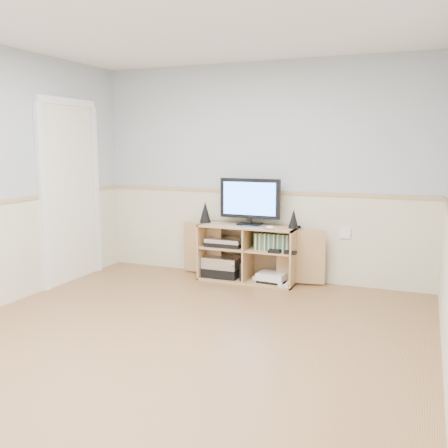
{
  "coord_description": "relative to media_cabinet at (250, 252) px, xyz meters",
  "views": [
    {
      "loc": [
        1.8,
        -3.32,
        1.56
      ],
      "look_at": [
        -0.03,
        1.2,
        0.79
      ],
      "focal_mm": 40.0,
      "sensor_mm": 36.0,
      "label": 1
    }
  ],
  "objects": [
    {
      "name": "speaker_left",
      "position": [
        -0.55,
        -0.03,
        0.44
      ],
      "size": [
        0.14,
        0.14,
        0.25
      ],
      "primitive_type": "cone",
      "color": "black",
      "rests_on": "media_cabinet"
    },
    {
      "name": "speaker_right",
      "position": [
        0.52,
        -0.03,
        0.42
      ],
      "size": [
        0.11,
        0.11,
        0.21
      ],
      "primitive_type": "cone",
      "color": "black",
      "rests_on": "media_cabinet"
    },
    {
      "name": "room",
      "position": [
        0.0,
        -1.94,
        0.88
      ],
      "size": [
        4.04,
        4.54,
        2.54
      ],
      "color": "#A37648",
      "rests_on": "ground"
    },
    {
      "name": "keyboard",
      "position": [
        0.12,
        -0.19,
        0.32
      ],
      "size": [
        0.32,
        0.15,
        0.01
      ],
      "primitive_type": "cube",
      "rotation": [
        0.0,
        0.0,
        -0.07
      ],
      "color": "silver",
      "rests_on": "media_cabinet"
    },
    {
      "name": "game_cases",
      "position": [
        0.3,
        -0.07,
        0.15
      ],
      "size": [
        0.4,
        0.13,
        0.19
      ],
      "primitive_type": "cube",
      "color": "#3F8C3F",
      "rests_on": "media_cabinet"
    },
    {
      "name": "wall_outlet",
      "position": [
        1.06,
        0.17,
        0.27
      ],
      "size": [
        0.12,
        0.03,
        0.12
      ],
      "primitive_type": "cube",
      "color": "white",
      "rests_on": "wall_back"
    },
    {
      "name": "av_components",
      "position": [
        -0.3,
        -0.05,
        -0.11
      ],
      "size": [
        0.51,
        0.32,
        0.47
      ],
      "color": "black",
      "rests_on": "media_cabinet"
    },
    {
      "name": "monitor",
      "position": [
        0.0,
        -0.0,
        0.61
      ],
      "size": [
        0.71,
        0.18,
        0.54
      ],
      "color": "black",
      "rests_on": "media_cabinet"
    },
    {
      "name": "game_consoles",
      "position": [
        0.29,
        -0.06,
        -0.26
      ],
      "size": [
        0.45,
        0.3,
        0.11
      ],
      "color": "white",
      "rests_on": "media_cabinet"
    },
    {
      "name": "media_cabinet",
      "position": [
        0.0,
        0.0,
        0.0
      ],
      "size": [
        1.75,
        0.42,
        0.65
      ],
      "color": "tan",
      "rests_on": "floor"
    },
    {
      "name": "mouse",
      "position": [
        0.3,
        -0.19,
        0.34
      ],
      "size": [
        0.11,
        0.08,
        0.04
      ],
      "primitive_type": "ellipsoid",
      "rotation": [
        0.0,
        0.0,
        -0.22
      ],
      "color": "white",
      "rests_on": "media_cabinet"
    }
  ]
}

